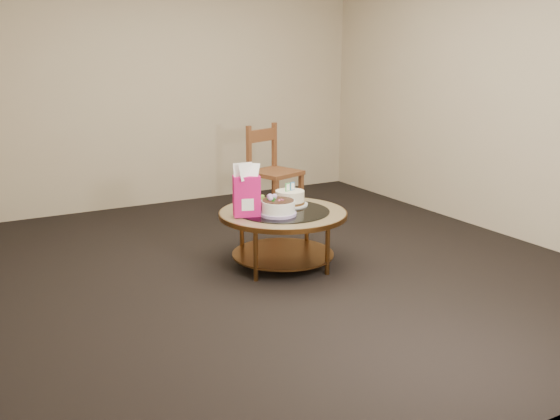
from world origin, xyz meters
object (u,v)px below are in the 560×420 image
dining_chair (272,171)px  cream_cake (290,198)px  coffee_table (283,220)px  gift_bag (247,190)px  decorated_cake (278,208)px

dining_chair → cream_cake: bearing=-130.5°
coffee_table → gift_bag: bearing=179.5°
coffee_table → gift_bag: (-0.32, 0.00, 0.28)m
decorated_cake → dining_chair: dining_chair is taller
cream_cake → coffee_table: bearing=-151.1°
cream_cake → dining_chair: 1.32m
gift_bag → dining_chair: size_ratio=0.43×
cream_cake → gift_bag: gift_bag is taller
decorated_cake → gift_bag: 0.28m
cream_cake → gift_bag: bearing=-178.7°
coffee_table → dining_chair: 1.51m
coffee_table → cream_cake: (0.14, 0.14, 0.14)m
coffee_table → cream_cake: size_ratio=3.46×
coffee_table → decorated_cake: decorated_cake is taller
decorated_cake → gift_bag: size_ratio=0.70×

